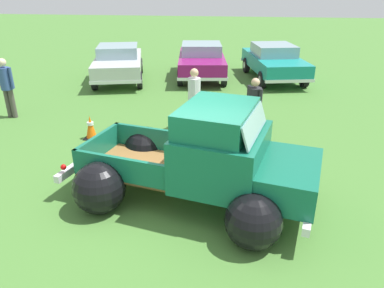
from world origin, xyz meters
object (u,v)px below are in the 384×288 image
Objects in this scene: show_car_1 at (201,59)px; show_car_2 at (274,61)px; spectator_1 at (254,105)px; spectator_2 at (194,95)px; spectator_0 at (6,84)px; vintage_pickup_truck at (207,166)px; lane_cone_0 at (191,135)px; lane_cone_1 at (91,127)px; show_car_0 at (118,62)px.

show_car_2 is at bearing 85.66° from show_car_1.
spectator_1 is 0.95× the size of spectator_2.
show_car_1 is at bearing 84.79° from spectator_2.
spectator_2 is (5.66, -0.29, -0.05)m from spectator_0.
vintage_pickup_truck is 3.73m from spectator_2.
lane_cone_0 is at bearing -95.52° from spectator_0.
show_car_1 reaches higher than lane_cone_0.
spectator_2 is at bearing 20.80° from lane_cone_1.
spectator_2 is at bearing 22.31° from show_car_0.
spectator_0 is at bearing 161.43° from vintage_pickup_truck.
show_car_2 is at bearing 54.04° from lane_cone_1.
lane_cone_0 is (0.50, -7.24, -0.47)m from show_car_1.
show_car_2 reaches higher than lane_cone_0.
spectator_1 is at bearing 87.24° from vintage_pickup_truck.
spectator_2 is (3.79, -5.14, 0.21)m from show_car_0.
lane_cone_0 is at bearing -95.87° from spectator_2.
lane_cone_0 is at bearing -31.20° from show_car_2.
lane_cone_1 is (-4.23, -0.50, -0.62)m from spectator_1.
show_car_0 is 7.80m from spectator_1.
show_car_2 is 10.19m from spectator_0.
show_car_1 is at bearing -99.34° from show_car_2.
spectator_1 is 2.60× the size of lane_cone_0.
show_car_1 is 6.09m from spectator_2.
show_car_2 is 2.83× the size of spectator_1.
lane_cone_0 is at bearing 117.32° from vintage_pickup_truck.
show_car_0 is 6.39m from spectator_2.
spectator_0 reaches higher than spectator_1.
vintage_pickup_truck is at bearing -88.56° from spectator_2.
show_car_1 is 7.42m from lane_cone_1.
spectator_1 is at bearing -20.79° from show_car_2.
show_car_1 is at bearing 66.19° from spectator_1.
lane_cone_1 is (1.16, -6.14, -0.47)m from show_car_0.
vintage_pickup_truck is at bearing -38.64° from lane_cone_1.
vintage_pickup_truck is at bearing -0.60° from show_car_1.
spectator_2 is at bearing -34.99° from show_car_2.
lane_cone_1 is at bearing -168.51° from spectator_2.
spectator_0 is 1.04× the size of spectator_2.
show_car_0 is 5.20m from spectator_0.
show_car_0 is 3.49m from show_car_1.
vintage_pickup_truck reaches higher than show_car_2.
spectator_1 is at bearing 6.77° from lane_cone_1.
show_car_2 is at bearing 40.41° from spectator_1.
show_car_2 is (3.05, 0.15, -0.00)m from show_car_1.
spectator_0 is at bearing 132.79° from spectator_1.
spectator_2 is (0.43, -6.07, 0.20)m from show_car_1.
vintage_pickup_truck reaches higher than show_car_0.
spectator_1 reaches higher than show_car_1.
vintage_pickup_truck is 1.12× the size of show_car_1.
spectator_1 is (0.91, 3.16, 0.17)m from vintage_pickup_truck.
vintage_pickup_truck reaches higher than show_car_1.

